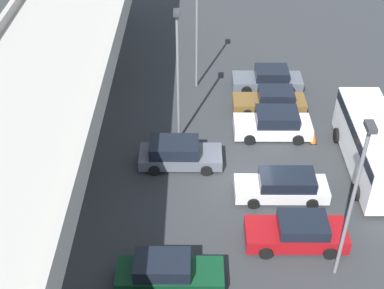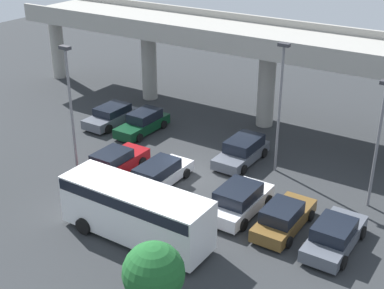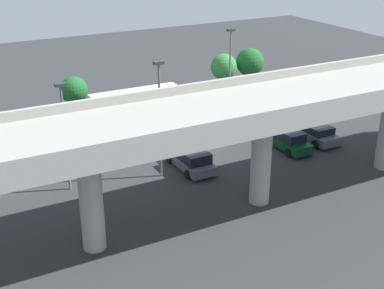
# 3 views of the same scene
# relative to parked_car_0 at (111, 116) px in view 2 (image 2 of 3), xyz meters

# --- Properties ---
(ground_plane) EXTENTS (93.84, 93.84, 0.00)m
(ground_plane) POSITION_rel_parked_car_0_xyz_m (9.83, -3.91, -0.71)
(ground_plane) COLOR #2D3033
(highway_overpass) EXTENTS (45.07, 6.55, 7.48)m
(highway_overpass) POSITION_rel_parked_car_0_xyz_m (9.83, 6.35, 5.28)
(highway_overpass) COLOR #9E9B93
(highway_overpass) RESTS_ON ground_plane
(parked_car_0) EXTENTS (2.18, 4.49, 1.45)m
(parked_car_0) POSITION_rel_parked_car_0_xyz_m (0.00, 0.00, 0.00)
(parked_car_0) COLOR #515660
(parked_car_0) RESTS_ON ground_plane
(parked_car_1) EXTENTS (1.96, 4.73, 1.57)m
(parked_car_1) POSITION_rel_parked_car_0_xyz_m (2.94, 0.18, 0.02)
(parked_car_1) COLOR #0C381E
(parked_car_1) RESTS_ON ground_plane
(parked_car_2) EXTENTS (2.15, 4.81, 1.50)m
(parked_car_2) POSITION_rel_parked_car_0_xyz_m (5.40, -5.87, -0.00)
(parked_car_2) COLOR maroon
(parked_car_2) RESTS_ON ground_plane
(parked_car_3) EXTENTS (2.02, 4.88, 1.47)m
(parked_car_3) POSITION_rel_parked_car_0_xyz_m (8.68, -5.62, 0.00)
(parked_car_3) COLOR silver
(parked_car_3) RESTS_ON ground_plane
(parked_car_4) EXTENTS (2.16, 4.66, 1.56)m
(parked_car_4) POSITION_rel_parked_car_0_xyz_m (11.36, -0.06, 0.04)
(parked_car_4) COLOR #515660
(parked_car_4) RESTS_ON ground_plane
(parked_car_5) EXTENTS (2.26, 4.67, 1.66)m
(parked_car_5) POSITION_rel_parked_car_0_xyz_m (14.26, -5.77, 0.08)
(parked_car_5) COLOR silver
(parked_car_5) RESTS_ON ground_plane
(parked_car_6) EXTENTS (2.03, 4.68, 1.52)m
(parked_car_6) POSITION_rel_parked_car_0_xyz_m (16.96, -5.91, -0.01)
(parked_car_6) COLOR brown
(parked_car_6) RESTS_ON ground_plane
(parked_car_7) EXTENTS (2.15, 4.76, 1.51)m
(parked_car_7) POSITION_rel_parked_car_0_xyz_m (19.74, -6.04, -0.01)
(parked_car_7) COLOR #515660
(parked_car_7) RESTS_ON ground_plane
(shuttle_bus) EXTENTS (8.11, 2.72, 2.89)m
(shuttle_bus) POSITION_rel_parked_car_0_xyz_m (11.03, -10.73, 1.01)
(shuttle_bus) COLOR white
(shuttle_bus) RESTS_ON ground_plane
(lamp_post_near_aisle) EXTENTS (0.70, 0.35, 8.23)m
(lamp_post_near_aisle) POSITION_rel_parked_car_0_xyz_m (3.62, -7.39, 4.10)
(lamp_post_near_aisle) COLOR slate
(lamp_post_near_aisle) RESTS_ON ground_plane
(lamp_post_mid_lot) EXTENTS (0.70, 0.35, 7.36)m
(lamp_post_mid_lot) POSITION_rel_parked_car_0_xyz_m (20.00, -1.08, 3.65)
(lamp_post_mid_lot) COLOR slate
(lamp_post_mid_lot) RESTS_ON ground_plane
(lamp_post_by_overpass) EXTENTS (0.70, 0.35, 8.23)m
(lamp_post_by_overpass) POSITION_rel_parked_car_0_xyz_m (13.75, -0.03, 4.10)
(lamp_post_by_overpass) COLOR slate
(lamp_post_by_overpass) RESTS_ON ground_plane
(tree_front_right) EXTENTS (2.52, 2.52, 3.74)m
(tree_front_right) POSITION_rel_parked_car_0_xyz_m (15.39, -14.99, 1.76)
(tree_front_right) COLOR brown
(tree_front_right) RESTS_ON ground_plane
(traffic_cone) EXTENTS (0.44, 0.44, 0.70)m
(traffic_cone) POSITION_rel_parked_car_0_xyz_m (13.41, -8.10, -0.38)
(traffic_cone) COLOR black
(traffic_cone) RESTS_ON ground_plane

